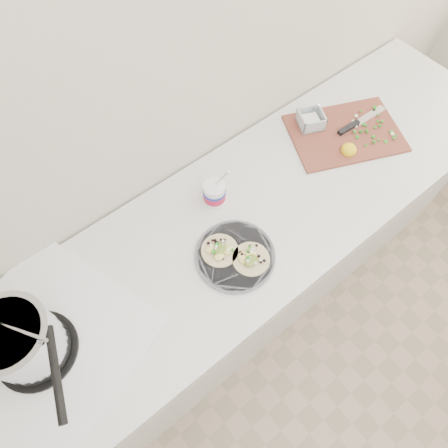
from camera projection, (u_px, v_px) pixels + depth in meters
counter at (244, 261)px, 1.87m from camera, size 2.44×0.66×0.90m
stove at (27, 345)px, 1.14m from camera, size 0.75×0.72×0.29m
taco_plate at (235, 255)px, 1.37m from camera, size 0.28×0.28×0.04m
tub at (215, 191)px, 1.44m from camera, size 0.08×0.08×0.19m
cutboard at (343, 130)px, 1.65m from camera, size 0.54×0.47×0.07m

